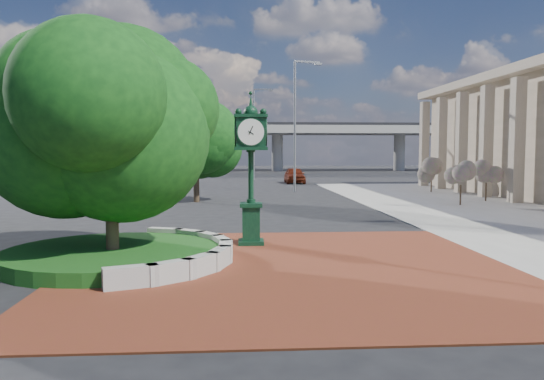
{
  "coord_description": "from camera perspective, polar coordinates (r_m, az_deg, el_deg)",
  "views": [
    {
      "loc": [
        -1.44,
        -15.18,
        3.18
      ],
      "look_at": [
        -0.35,
        1.5,
        1.95
      ],
      "focal_mm": 35.0,
      "sensor_mm": 36.0,
      "label": 1
    }
  ],
  "objects": [
    {
      "name": "ground",
      "position": [
        15.58,
        1.67,
        -7.56
      ],
      "size": [
        200.0,
        200.0,
        0.0
      ],
      "primitive_type": "plane",
      "color": "black",
      "rests_on": "ground"
    },
    {
      "name": "plaza",
      "position": [
        14.6,
        2.04,
        -8.28
      ],
      "size": [
        12.0,
        12.0,
        0.04
      ],
      "primitive_type": "cube",
      "color": "brown",
      "rests_on": "ground"
    },
    {
      "name": "planter_wall",
      "position": [
        15.51,
        -8.41,
        -6.64
      ],
      "size": [
        2.96,
        6.77,
        0.54
      ],
      "color": "#9E9B93",
      "rests_on": "ground"
    },
    {
      "name": "grass_bed",
      "position": [
        15.88,
        -16.74,
        -6.78
      ],
      "size": [
        6.1,
        6.1,
        0.4
      ],
      "primitive_type": "cylinder",
      "color": "#154212",
      "rests_on": "ground"
    },
    {
      "name": "overpass",
      "position": [
        85.26,
        -2.94,
        6.46
      ],
      "size": [
        90.0,
        12.0,
        7.5
      ],
      "color": "#9E9B93",
      "rests_on": "ground"
    },
    {
      "name": "tree_planter",
      "position": [
        15.6,
        -17.01,
        6.04
      ],
      "size": [
        5.2,
        5.2,
        6.33
      ],
      "color": "#38281C",
      "rests_on": "ground"
    },
    {
      "name": "tree_street",
      "position": [
        33.28,
        -8.17,
        4.27
      ],
      "size": [
        4.4,
        4.4,
        5.45
      ],
      "color": "#38281C",
      "rests_on": "ground"
    },
    {
      "name": "post_clock",
      "position": [
        17.78,
        -2.29,
        2.96
      ],
      "size": [
        1.08,
        1.08,
        5.08
      ],
      "color": "black",
      "rests_on": "ground"
    },
    {
      "name": "parked_car",
      "position": [
        52.57,
        2.44,
        1.6
      ],
      "size": [
        1.91,
        4.66,
        1.58
      ],
      "primitive_type": "imported",
      "rotation": [
        0.0,
        0.0,
        -0.01
      ],
      "color": "#601E0D",
      "rests_on": "ground"
    },
    {
      "name": "street_lamp_near",
      "position": [
        41.74,
        2.79,
        8.03
      ],
      "size": [
        2.26,
        0.71,
        10.17
      ],
      "color": "slate",
      "rests_on": "ground"
    },
    {
      "name": "street_lamp_far",
      "position": [
        58.67,
        -1.74,
        6.83
      ],
      "size": [
        2.24,
        0.41,
        9.99
      ],
      "color": "slate",
      "rests_on": "ground"
    },
    {
      "name": "shrub_near",
      "position": [
        32.67,
        19.65,
        1.19
      ],
      "size": [
        1.2,
        1.2,
        2.2
      ],
      "color": "#38281C",
      "rests_on": "ground"
    },
    {
      "name": "shrub_mid",
      "position": [
        35.8,
        22.06,
        1.37
      ],
      "size": [
        1.2,
        1.2,
        2.2
      ],
      "color": "#38281C",
      "rests_on": "ground"
    },
    {
      "name": "shrub_far",
      "position": [
        42.38,
        16.78,
        1.89
      ],
      "size": [
        1.2,
        1.2,
        2.2
      ],
      "color": "#38281C",
      "rests_on": "ground"
    }
  ]
}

